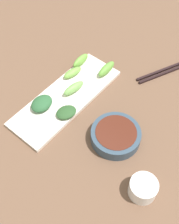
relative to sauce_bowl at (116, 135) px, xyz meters
The scene contains 11 objects.
tabletop 0.12m from the sauce_bowl, 16.10° to the right, with size 2.10×2.10×0.02m, color brown.
sauce_bowl is the anchor object (origin of this frame).
serving_plate 0.21m from the sauce_bowl, ahead, with size 0.14×0.39×0.01m, color silver.
broccoli_stalk_0 0.21m from the sauce_bowl, 14.00° to the right, with size 0.02×0.08×0.03m, color #77AD56.
broccoli_leafy_1 0.24m from the sauce_bowl, 13.30° to the left, with size 0.06×0.07×0.03m, color #2B5C35.
broccoli_stalk_2 0.31m from the sauce_bowl, 30.48° to the right, with size 0.02×0.07×0.03m, color #6DA740.
broccoli_stalk_3 0.25m from the sauce_bowl, 46.14° to the right, with size 0.03×0.08×0.03m, color #65A23E.
broccoli_stalk_4 0.27m from the sauce_bowl, 21.72° to the right, with size 0.03×0.07×0.02m, color #74AC48.
broccoli_leafy_5 0.16m from the sauce_bowl, 10.73° to the left, with size 0.05×0.06×0.02m, color #2B5129.
chopsticks 0.33m from the sauce_bowl, 85.53° to the right, with size 0.11×0.22×0.01m.
tea_cup 0.17m from the sauce_bowl, 150.49° to the left, with size 0.07×0.07×0.05m, color white.
Camera 1 is at (-0.33, 0.42, 0.75)m, focal length 47.59 mm.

